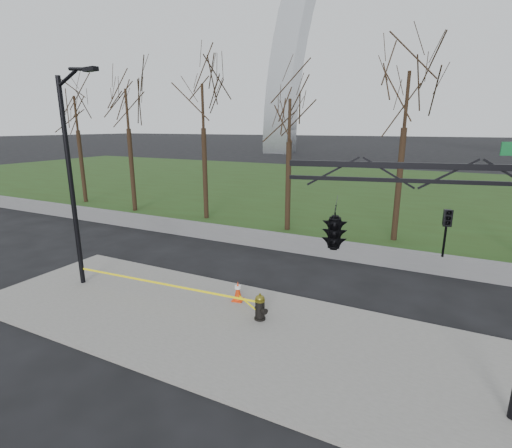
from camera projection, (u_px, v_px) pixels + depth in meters
The scene contains 10 objects.
ground at pixel (221, 326), 12.22m from camera, with size 500.00×500.00×0.00m, color black.
sidewalk at pixel (221, 324), 12.21m from camera, with size 18.00×6.00×0.10m, color slate.
grass_strip at pixel (377, 190), 38.19m from camera, with size 120.00×40.00×0.06m, color #253B15.
guardrail at pixel (304, 245), 19.03m from camera, with size 60.00×0.30×0.90m, color #59595B.
tree_row at pixel (342, 153), 21.11m from camera, with size 47.32×4.00×9.64m.
fire_hydrant at pixel (260, 308), 12.33m from camera, with size 0.56×0.40×0.92m.
traffic_cone at pixel (238, 291), 13.69m from camera, with size 0.43×0.43×0.74m.
street_light at pixel (73, 169), 14.11m from camera, with size 2.38×0.51×8.21m.
traffic_signal_mast at pixel (372, 229), 7.96m from camera, with size 4.99×2.54×6.00m.
caution_tape at pixel (175, 287), 13.65m from camera, with size 7.77×1.38×0.46m.
Camera 1 is at (5.94, -9.33, 6.26)m, focal length 26.56 mm.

